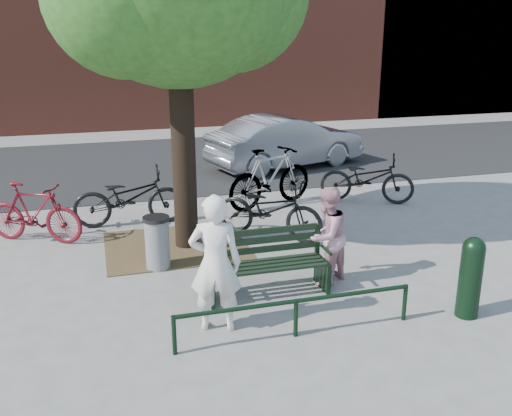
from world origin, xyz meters
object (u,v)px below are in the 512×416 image
object	(u,v)px
bollard	(471,275)
bicycle_c	(270,209)
person_right	(327,236)
park_bench	(266,261)
parked_car	(286,142)
litter_bin	(157,242)
person_left	(215,264)

from	to	relation	value
bollard	bicycle_c	xyz separation A→B (m)	(-1.65, 3.52, -0.06)
person_right	bicycle_c	world-z (taller)	person_right
park_bench	parked_car	world-z (taller)	parked_car
parked_car	bollard	bearing A→B (deg)	161.31
person_right	litter_bin	xyz separation A→B (m)	(-2.34, 1.21, -0.30)
litter_bin	bicycle_c	distance (m)	2.27
person_left	parked_car	world-z (taller)	person_left
park_bench	bollard	bearing A→B (deg)	-30.72
bollard	parked_car	size ratio (longest dim) A/B	0.26
person_right	bicycle_c	bearing A→B (deg)	-118.08
person_left	person_right	distance (m)	2.06
person_right	parked_car	distance (m)	7.23
person_left	bollard	bearing A→B (deg)	-174.20
person_right	litter_bin	distance (m)	2.66
park_bench	person_right	bearing A→B (deg)	4.28
parked_car	litter_bin	bearing A→B (deg)	128.39
litter_bin	parked_car	size ratio (longest dim) A/B	0.20
person_right	park_bench	bearing A→B (deg)	-30.51
park_bench	parked_car	distance (m)	7.59
person_left	litter_bin	distance (m)	2.21
bicycle_c	litter_bin	bearing A→B (deg)	151.31
litter_bin	person_right	bearing A→B (deg)	-27.36
bicycle_c	parked_car	world-z (taller)	parked_car
park_bench	person_left	bearing A→B (deg)	-137.67
person_left	person_right	xyz separation A→B (m)	(1.85, 0.89, -0.15)
park_bench	litter_bin	distance (m)	1.90
park_bench	person_left	size ratio (longest dim) A/B	0.98
park_bench	litter_bin	world-z (taller)	park_bench
park_bench	bollard	size ratio (longest dim) A/B	1.57
park_bench	bicycle_c	world-z (taller)	bicycle_c
person_left	person_right	world-z (taller)	person_left
litter_bin	bicycle_c	world-z (taller)	bicycle_c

